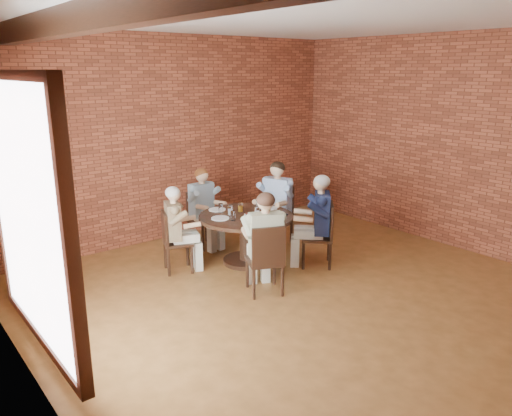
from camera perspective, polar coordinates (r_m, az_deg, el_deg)
floor at (r=6.40m, az=7.42°, el=-10.82°), size 7.00×7.00×0.00m
ceiling at (r=5.77m, az=8.68°, el=21.06°), size 7.00×7.00×0.00m
wall_back at (r=8.61m, az=-9.26°, el=7.81°), size 7.00×0.00×7.00m
wall_left at (r=4.20m, az=-24.30°, el=-1.48°), size 0.00×7.00×7.00m
wall_right at (r=8.49m, az=23.44°, el=6.63°), size 0.00×7.00×7.00m
ceiling_beam at (r=4.32m, az=-15.84°, el=20.84°), size 0.22×6.90×0.26m
window at (r=4.60m, az=-24.68°, el=-0.76°), size 0.10×2.16×2.36m
dining_table at (r=7.45m, az=-1.12°, el=-2.45°), size 1.41×1.41×0.75m
chair_a at (r=8.32m, az=2.56°, el=-0.56°), size 0.59×0.59×0.97m
diner_a at (r=8.20m, az=2.28°, el=0.45°), size 0.85×0.78×1.39m
chair_b at (r=8.26m, az=-6.30°, el=-0.93°), size 0.45×0.45×0.92m
diner_b at (r=8.15m, az=-5.98°, el=-0.04°), size 0.57×0.67×1.30m
chair_c at (r=7.23m, az=-9.53°, el=-3.55°), size 0.50×0.50×0.89m
diner_c at (r=7.20m, az=-9.00°, el=-2.46°), size 0.72×0.66×1.25m
chair_d at (r=6.40m, az=1.19°, el=-5.67°), size 0.58×0.58×0.95m
diner_d at (r=6.42m, az=0.99°, el=-4.04°), size 0.77×0.83×1.35m
chair_e at (r=7.42m, az=7.68°, el=-2.75°), size 0.63×0.63×0.96m
diner_e at (r=7.37m, az=7.02°, el=-1.50°), size 0.87×0.86×1.37m
plate_a at (r=7.73m, az=1.49°, el=-0.00°), size 0.26×0.26×0.01m
plate_b at (r=7.67m, az=-4.46°, el=-0.18°), size 0.26×0.26×0.01m
plate_c at (r=7.22m, az=-4.11°, el=-1.17°), size 0.26×0.26×0.01m
plate_d at (r=7.28m, az=1.82°, el=-1.00°), size 0.26×0.26×0.01m
glass_a at (r=7.66m, az=0.30°, el=0.34°), size 0.07×0.07×0.14m
glass_b at (r=7.55m, az=-1.79°, el=0.10°), size 0.07×0.07×0.14m
glass_c at (r=7.51m, az=-4.05°, el=-0.01°), size 0.07×0.07×0.14m
glass_d at (r=7.39m, az=-2.96°, el=-0.25°), size 0.07×0.07×0.14m
glass_e at (r=7.11m, az=-2.65°, el=-0.88°), size 0.07×0.07×0.14m
glass_f at (r=7.00m, az=-1.06°, el=-1.14°), size 0.07×0.07×0.14m
glass_g at (r=7.30m, az=0.11°, el=-0.43°), size 0.07×0.07×0.14m
glass_h at (r=7.49m, az=1.40°, el=-0.01°), size 0.07×0.07×0.14m
smartphone at (r=7.43m, az=3.14°, el=-0.68°), size 0.07×0.15×0.01m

